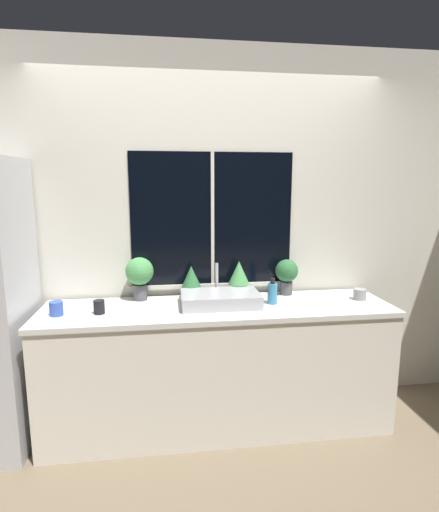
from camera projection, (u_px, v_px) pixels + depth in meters
ground_plane at (224, 450)px, 2.61m from camera, size 14.00×14.00×0.00m
wall_back at (212, 233)px, 3.02m from camera, size 8.00×0.09×2.70m
wall_right at (416, 220)px, 4.13m from camera, size 0.06×7.00×2.70m
counter at (218, 366)px, 2.82m from camera, size 2.40×0.62×0.89m
sink at (220, 299)px, 2.76m from camera, size 0.54×0.38×0.26m
potted_plant_far_left at (140, 274)px, 2.86m from camera, size 0.20×0.20×0.31m
potted_plant_center_left at (191, 280)px, 2.92m from camera, size 0.14×0.14×0.24m
potted_plant_center_right at (239, 276)px, 2.96m from camera, size 0.16×0.16×0.27m
potted_plant_far_right at (287, 273)px, 3.01m from camera, size 0.17×0.17×0.27m
soap_bottle at (272, 293)px, 2.79m from camera, size 0.07×0.07×0.18m
mug_blue at (56, 309)px, 2.54m from camera, size 0.08×0.08×0.09m
mug_black at (99, 307)px, 2.57m from camera, size 0.07×0.07×0.09m
mug_grey at (360, 294)px, 2.89m from camera, size 0.09×0.09×0.08m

